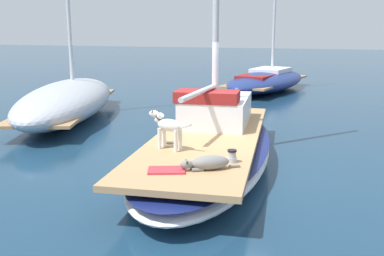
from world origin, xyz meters
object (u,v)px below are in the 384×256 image
sailboat_main (208,150)px  deck_winch (232,156)px  dog_grey (208,163)px  deck_towel (167,170)px  coiled_rope (169,144)px  moored_boat_far_astern (267,80)px  moored_boat_port_side (67,100)px  dog_white (168,126)px

sailboat_main → deck_winch: size_ratio=35.63×
sailboat_main → dog_grey: (0.67, -2.21, 0.43)m
deck_towel → coiled_rope: bearing=110.6°
moored_boat_far_astern → moored_boat_port_side: bearing=-119.7°
deck_towel → sailboat_main: bearing=92.2°
sailboat_main → coiled_rope: (-0.44, -1.05, 0.35)m
deck_winch → dog_white: bearing=162.0°
dog_white → moored_boat_port_side: 7.01m
dog_grey → moored_boat_far_astern: moored_boat_far_astern is taller
coiled_rope → deck_towel: 1.53m
sailboat_main → moored_boat_port_side: 6.52m
coiled_rope → moored_boat_port_side: moored_boat_port_side is taller
dog_white → moored_boat_far_astern: size_ratio=0.12×
deck_towel → moored_boat_far_astern: size_ratio=0.07×
coiled_rope → deck_towel: coiled_rope is taller
deck_towel → moored_boat_port_side: 8.14m
sailboat_main → deck_winch: (0.93, -1.72, 0.42)m
deck_towel → moored_boat_port_side: moored_boat_port_side is taller
dog_white → moored_boat_port_side: moored_boat_port_side is taller
moored_boat_far_astern → moored_boat_port_side: 9.86m
sailboat_main → deck_winch: bearing=-61.7°
coiled_rope → deck_winch: bearing=-26.1°
sailboat_main → moored_boat_far_astern: moored_boat_far_astern is taller
deck_winch → coiled_rope: (-1.37, 0.67, -0.08)m
deck_winch → moored_boat_far_astern: 13.70m
dog_white → moored_boat_far_astern: moored_boat_far_astern is taller
dog_white → deck_winch: size_ratio=4.39×
dog_grey → deck_towel: size_ratio=1.53×
dog_grey → sailboat_main: bearing=106.8°
sailboat_main → deck_towel: size_ratio=13.36×
moored_boat_port_side → dog_grey: bearing=-41.3°
dog_white → moored_boat_port_side: size_ratio=0.11×
deck_winch → moored_boat_far_astern: moored_boat_far_astern is taller
dog_grey → deck_towel: dog_grey is taller
sailboat_main → deck_towel: deck_towel is taller
dog_white → deck_towel: dog_white is taller
moored_boat_port_side → deck_winch: bearing=-37.6°
deck_winch → moored_boat_far_astern: bearing=97.0°
coiled_rope → dog_grey: bearing=-46.2°
dog_white → deck_winch: dog_white is taller
dog_grey → coiled_rope: 1.60m
sailboat_main → dog_white: bearing=-105.2°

